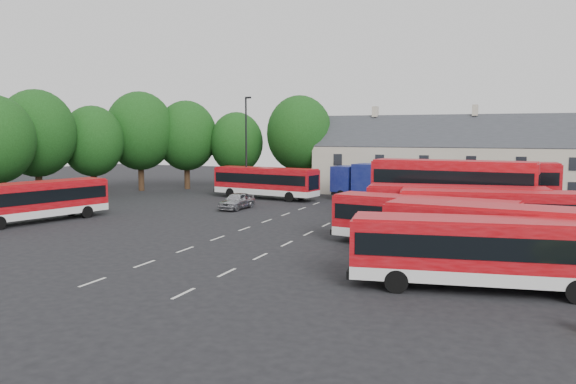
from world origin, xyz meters
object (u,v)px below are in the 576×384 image
object	(u,v)px
bus_west	(37,198)
silver_car	(237,201)
box_truck	(375,181)
bus_row_a	(482,248)
lamppost	(246,144)
bus_dd_south	(452,188)

from	to	relation	value
bus_west	silver_car	bearing A→B (deg)	-26.14
bus_west	box_truck	size ratio (longest dim) A/B	1.25
bus_row_a	silver_car	xyz separation A→B (m)	(-22.49, 20.00, -1.18)
box_truck	lamppost	distance (m)	14.46
box_truck	silver_car	bearing A→B (deg)	-120.98
bus_dd_south	box_truck	xyz separation A→B (m)	(-8.80, 11.97, -0.64)
box_truck	silver_car	xyz separation A→B (m)	(-10.54, -10.19, -1.40)
bus_dd_south	box_truck	bearing A→B (deg)	131.16
bus_row_a	bus_west	size ratio (longest dim) A/B	1.02
bus_west	silver_car	world-z (taller)	bus_west
lamppost	bus_row_a	bearing A→B (deg)	-48.19
bus_west	bus_dd_south	bearing A→B (deg)	-55.45
bus_west	box_truck	xyz separation A→B (m)	(21.55, 22.95, 0.26)
bus_row_a	silver_car	distance (m)	30.12
silver_car	lamppost	world-z (taller)	lamppost
lamppost	bus_dd_south	bearing A→B (deg)	-25.26
bus_west	bus_row_a	bearing A→B (deg)	-87.55
box_truck	silver_car	world-z (taller)	box_truck
bus_row_a	bus_west	distance (m)	34.28
silver_car	bus_west	bearing A→B (deg)	-128.33
box_truck	silver_car	size ratio (longest dim) A/B	2.04
box_truck	lamppost	size ratio (longest dim) A/B	0.85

